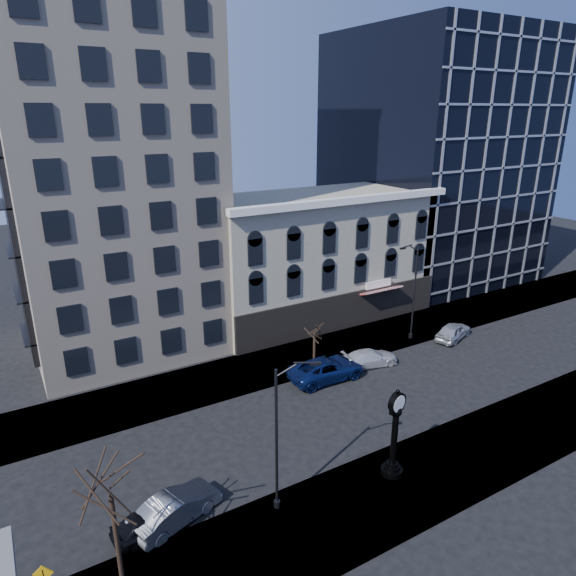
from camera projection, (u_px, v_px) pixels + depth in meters
ground at (292, 425)px, 33.67m from camera, size 160.00×160.00×0.00m
sidewalk_far at (240, 373)px, 40.17m from camera, size 160.00×6.00×0.12m
sidewalk_near at (370, 500)px, 27.12m from camera, size 160.00×6.00×0.12m
cream_tower at (101, 114)px, 39.82m from camera, size 15.90×15.40×42.50m
victorian_row at (315, 256)px, 50.39m from camera, size 22.60×11.19×12.50m
glass_office at (433, 159)px, 61.39m from camera, size 20.00×20.15×28.00m
street_clock at (394, 437)px, 28.25m from camera, size 1.22×1.22×5.38m
street_lamp_near at (289, 398)px, 24.59m from camera, size 2.09×0.98×8.45m
street_lamp_far at (411, 267)px, 43.75m from camera, size 2.33×0.46×8.98m
bare_tree_near at (108, 474)px, 20.63m from camera, size 4.30×4.30×7.39m
bare_tree_far at (315, 326)px, 41.08m from camera, size 2.39×2.39×4.10m
car_near_a at (153, 520)px, 24.96m from camera, size 4.11×1.97×1.35m
car_near_b at (176, 508)px, 25.59m from camera, size 5.03×3.07×1.56m
car_far_a at (326, 369)px, 39.22m from camera, size 6.10×2.93×1.68m
car_far_b at (370, 358)px, 41.38m from camera, size 4.85×2.67×1.33m
car_far_c at (453, 331)px, 46.15m from camera, size 4.80×3.13×1.52m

